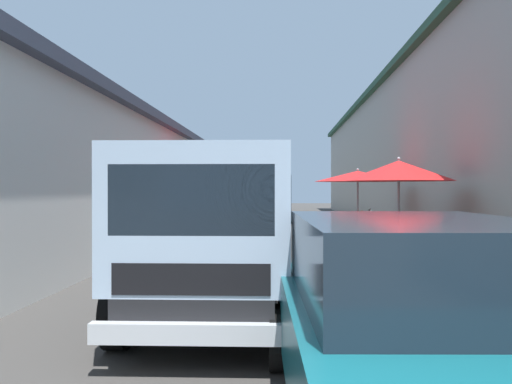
# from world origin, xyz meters

# --- Properties ---
(ground) EXTENTS (90.00, 90.00, 0.00)m
(ground) POSITION_xyz_m (13.50, 0.00, 0.00)
(ground) COLOR #3D3A38
(building_left_whitewash) EXTENTS (49.80, 7.50, 3.79)m
(building_left_whitewash) POSITION_xyz_m (15.75, 7.29, 1.90)
(building_left_whitewash) COLOR silver
(building_left_whitewash) RESTS_ON ground
(fruit_stall_near_right) EXTENTS (2.37, 2.37, 2.34)m
(fruit_stall_near_right) POSITION_xyz_m (9.97, -2.34, 1.78)
(fruit_stall_near_right) COLOR #9E9EA3
(fruit_stall_near_right) RESTS_ON ground
(fruit_stall_mid_lane) EXTENTS (2.65, 2.65, 2.28)m
(fruit_stall_mid_lane) POSITION_xyz_m (14.76, -2.16, 1.81)
(fruit_stall_mid_lane) COLOR #9E9EA3
(fruit_stall_mid_lane) RESTS_ON ground
(fruit_stall_far_left) EXTENTS (2.16, 2.16, 2.22)m
(fruit_stall_far_left) POSITION_xyz_m (15.10, 2.68, 1.66)
(fruit_stall_far_left) COLOR #9E9EA3
(fruit_stall_far_left) RESTS_ON ground
(hatchback_car) EXTENTS (3.98, 2.06, 1.45)m
(hatchback_car) POSITION_xyz_m (2.05, -0.69, 0.74)
(hatchback_car) COLOR #0F4C56
(hatchback_car) RESTS_ON ground
(delivery_truck) EXTENTS (4.94, 2.02, 2.08)m
(delivery_truck) POSITION_xyz_m (4.53, 1.03, 1.04)
(delivery_truck) COLOR black
(delivery_truck) RESTS_ON ground
(vendor_by_crates) EXTENTS (0.65, 0.27, 1.67)m
(vendor_by_crates) POSITION_xyz_m (9.44, 1.56, 0.97)
(vendor_by_crates) COLOR #665B4C
(vendor_by_crates) RESTS_ON ground
(parked_scooter) EXTENTS (1.67, 0.58, 1.14)m
(parked_scooter) POSITION_xyz_m (11.54, -1.95, 0.45)
(parked_scooter) COLOR black
(parked_scooter) RESTS_ON ground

